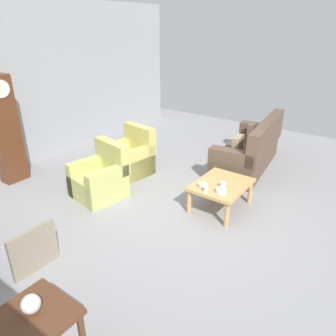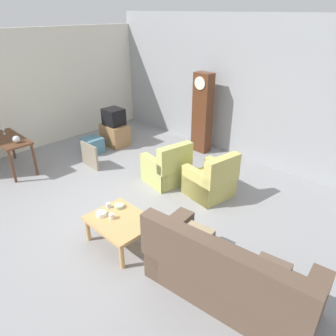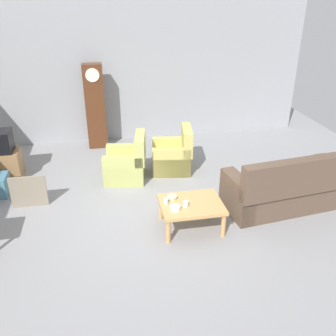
{
  "view_description": "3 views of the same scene",
  "coord_description": "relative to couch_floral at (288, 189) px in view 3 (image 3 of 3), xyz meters",
  "views": [
    {
      "loc": [
        -3.7,
        -2.51,
        2.74
      ],
      "look_at": [
        0.19,
        0.32,
        0.56
      ],
      "focal_mm": 34.42,
      "sensor_mm": 36.0,
      "label": 1
    },
    {
      "loc": [
        3.62,
        -2.77,
        3.27
      ],
      "look_at": [
        0.04,
        0.89,
        0.64
      ],
      "focal_mm": 33.35,
      "sensor_mm": 36.0,
      "label": 2
    },
    {
      "loc": [
        -0.8,
        -5.17,
        3.38
      ],
      "look_at": [
        0.24,
        0.33,
        0.64
      ],
      "focal_mm": 38.85,
      "sensor_mm": 36.0,
      "label": 3
    }
  ],
  "objects": [
    {
      "name": "armchair_olive_near",
      "position": [
        -2.59,
        1.58,
        -0.05
      ],
      "size": [
        0.9,
        0.88,
        0.92
      ],
      "color": "#B7BC66",
      "rests_on": "ground_plane"
    },
    {
      "name": "bowl_shallow_green",
      "position": [
        -2.03,
        -0.09,
        0.11
      ],
      "size": [
        0.16,
        0.16,
        0.05
      ],
      "primitive_type": "cylinder",
      "color": "#B2C69E",
      "rests_on": "coffee_table_wood"
    },
    {
      "name": "bowl_white_stacked",
      "position": [
        -2.04,
        -0.41,
        0.12
      ],
      "size": [
        0.16,
        0.16,
        0.06
      ],
      "primitive_type": "cylinder",
      "color": "white",
      "rests_on": "coffee_table_wood"
    },
    {
      "name": "garage_door_wall",
      "position": [
        -2.2,
        3.87,
        1.25
      ],
      "size": [
        8.4,
        0.16,
        3.2
      ],
      "primitive_type": "cube",
      "color": "#9EA0A5",
      "rests_on": "ground_plane"
    },
    {
      "name": "couch_floral",
      "position": [
        0.0,
        0.0,
        0.0
      ],
      "size": [
        2.19,
        1.13,
        1.04
      ],
      "color": "brown",
      "rests_on": "ground_plane"
    },
    {
      "name": "cup_blue_rimmed",
      "position": [
        -2.14,
        -0.21,
        0.13
      ],
      "size": [
        0.07,
        0.07,
        0.08
      ],
      "primitive_type": "cylinder",
      "color": "silver",
      "rests_on": "coffee_table_wood"
    },
    {
      "name": "ground_plane",
      "position": [
        -2.2,
        0.27,
        -0.35
      ],
      "size": [
        10.4,
        10.4,
        0.0
      ],
      "primitive_type": "plane",
      "color": "gray"
    },
    {
      "name": "armchair_olive_far",
      "position": [
        -1.62,
        1.79,
        -0.05
      ],
      "size": [
        0.89,
        0.87,
        0.92
      ],
      "color": "#C6BB61",
      "rests_on": "ground_plane"
    },
    {
      "name": "cup_white_porcelain",
      "position": [
        -1.87,
        -0.35,
        0.13
      ],
      "size": [
        0.08,
        0.08,
        0.09
      ],
      "primitive_type": "cylinder",
      "color": "white",
      "rests_on": "coffee_table_wood"
    },
    {
      "name": "framed_picture_leaning",
      "position": [
        -4.34,
        0.85,
        -0.07
      ],
      "size": [
        0.6,
        0.05,
        0.57
      ],
      "primitive_type": "cube",
      "color": "gray",
      "rests_on": "ground_plane"
    },
    {
      "name": "coffee_table_wood",
      "position": [
        -1.76,
        -0.27,
        0.02
      ],
      "size": [
        0.96,
        0.76,
        0.44
      ],
      "color": "tan",
      "rests_on": "ground_plane"
    },
    {
      "name": "tv_stand_cabinet",
      "position": [
        -5.0,
        2.07,
        -0.07
      ],
      "size": [
        0.68,
        0.52,
        0.56
      ],
      "primitive_type": "cube",
      "color": "#997047",
      "rests_on": "ground_plane"
    },
    {
      "name": "grandfather_clock",
      "position": [
        -3.14,
        3.37,
        0.63
      ],
      "size": [
        0.44,
        0.3,
        1.95
      ],
      "color": "#562D19",
      "rests_on": "ground_plane"
    }
  ]
}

